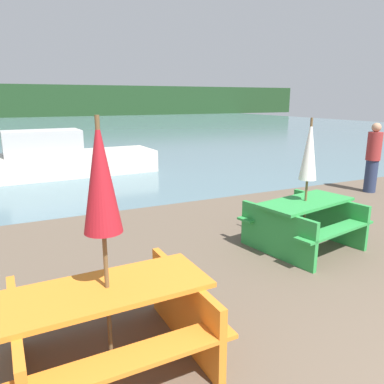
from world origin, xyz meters
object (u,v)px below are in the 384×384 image
at_px(umbrella_white, 309,151).
at_px(person, 373,158).
at_px(umbrella_crimson, 101,178).
at_px(boat, 67,158).
at_px(picnic_table_green, 304,219).
at_px(picnic_table_orange, 109,319).

bearing_deg(umbrella_white, person, 27.20).
distance_m(umbrella_crimson, boat, 9.07).
distance_m(picnic_table_green, umbrella_crimson, 3.84).
height_order(picnic_table_green, person, person).
xyz_separation_m(umbrella_white, boat, (-2.49, 7.58, -1.02)).
relative_size(picnic_table_orange, person, 1.02).
relative_size(umbrella_white, person, 1.17).
xyz_separation_m(picnic_table_green, boat, (-2.49, 7.58, 0.05)).
xyz_separation_m(umbrella_white, umbrella_crimson, (-3.37, -1.38, 0.15)).
distance_m(picnic_table_green, boat, 7.98).
bearing_deg(boat, umbrella_white, -73.79).
bearing_deg(picnic_table_green, picnic_table_orange, -157.82).
bearing_deg(picnic_table_green, person, 27.20).
distance_m(picnic_table_green, person, 4.50).
bearing_deg(person, umbrella_white, -152.80).
xyz_separation_m(picnic_table_orange, umbrella_white, (3.37, 1.38, 1.07)).
relative_size(picnic_table_green, umbrella_crimson, 0.82).
relative_size(picnic_table_green, umbrella_white, 0.89).
bearing_deg(picnic_table_green, umbrella_white, 82.87).
distance_m(umbrella_white, umbrella_crimson, 3.65).
bearing_deg(picnic_table_orange, boat, 84.35).
bearing_deg(picnic_table_orange, picnic_table_green, 22.18).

